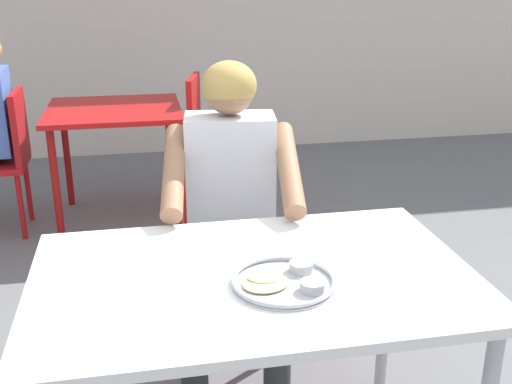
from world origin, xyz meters
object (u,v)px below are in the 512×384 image
Objects in this scene: thali_tray at (285,281)px; table_background_red at (115,123)px; table_foreground at (254,295)px; chair_red_right at (212,136)px; chair_red_left at (2,154)px; diner_foreground at (231,195)px; chair_foreground at (229,227)px.

table_background_red is at bearing 101.94° from thali_tray.
chair_red_right is at bearing 85.64° from table_foreground.
thali_tray is 2.59m from chair_red_left.
chair_red_left is at bearing 125.55° from diner_foreground.
chair_foreground is 1.07× the size of table_background_red.
chair_red_left is (-1.13, 1.58, -0.23)m from diner_foreground.
thali_tray is 0.33× the size of chair_red_left.
diner_foreground is 1.36× the size of chair_red_right.
table_background_red is at bearing 4.87° from chair_red_left.
chair_red_right reaches higher than chair_foreground.
diner_foreground reaches higher than chair_foreground.
thali_tray is at bearing -89.35° from chair_foreground.
chair_foreground is 1.51m from table_background_red.
chair_red_right is (0.11, 2.41, -0.22)m from thali_tray.
thali_tray is 2.42m from table_background_red.
diner_foreground is at bearing -95.66° from chair_foreground.
chair_red_right is (0.12, 1.47, 0.01)m from chair_foreground.
diner_foreground is at bearing 92.58° from thali_tray.
table_foreground is at bearing -63.79° from chair_red_left.
chair_red_right reaches higher than chair_red_left.
table_foreground is 1.44× the size of chair_red_left.
chair_foreground is 0.99× the size of chair_red_left.
table_background_red is (-0.43, 2.28, -0.02)m from table_foreground.
diner_foreground is at bearing -94.73° from chair_red_right.
thali_tray is at bearing -78.06° from table_background_red.
chair_red_left reaches higher than table_foreground.
chair_foreground is 0.32m from diner_foreground.
table_foreground is 1.39× the size of chair_red_right.
chair_red_right is (0.61, 0.05, -0.12)m from table_background_red.
chair_red_left is 0.97× the size of chair_red_right.
thali_tray is 0.97m from chair_foreground.
chair_red_left is at bearing 130.23° from chair_foreground.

